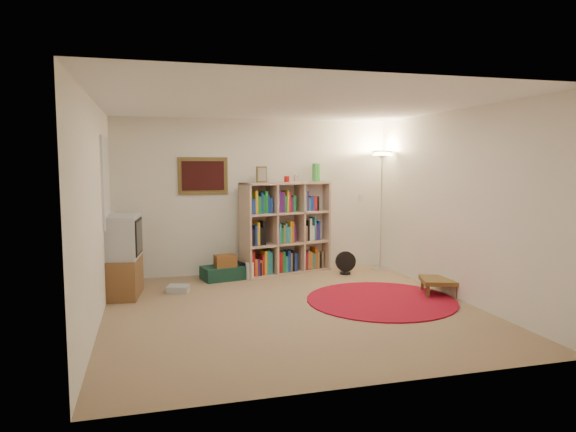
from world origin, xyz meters
name	(u,v)px	position (x,y,z in m)	size (l,w,h in m)	color
room	(288,208)	(-0.05, 0.05, 1.26)	(4.54, 4.54, 2.54)	#8F7254
bookshelf	(284,229)	(0.44, 2.07, 0.72)	(1.55, 0.80, 1.79)	tan
floor_lamp	(382,171)	(2.08, 1.91, 1.66)	(0.48, 0.48, 2.00)	white
floor_fan	(346,263)	(1.37, 1.71, 0.19)	(0.33, 0.19, 0.37)	black
tv_stand	(119,258)	(-2.09, 1.22, 0.53)	(0.62, 0.82, 1.10)	brown
dvd_box	(178,289)	(-1.32, 1.24, 0.05)	(0.34, 0.31, 0.10)	#B8B9BD
suitcase	(223,273)	(-0.60, 1.87, 0.10)	(0.72, 0.54, 0.21)	#123227
wicker_basket	(225,261)	(-0.57, 1.83, 0.30)	(0.34, 0.27, 0.18)	brown
duffel_bag	(250,269)	(-0.17, 1.96, 0.12)	(0.35, 0.29, 0.24)	black
paper_towel	(250,271)	(-0.20, 1.77, 0.13)	(0.15, 0.15, 0.26)	white
red_rug	(381,300)	(1.23, 0.09, 0.01)	(1.96, 1.96, 0.02)	maroon
side_table	(440,281)	(2.14, 0.17, 0.19)	(0.62, 0.62, 0.22)	brown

